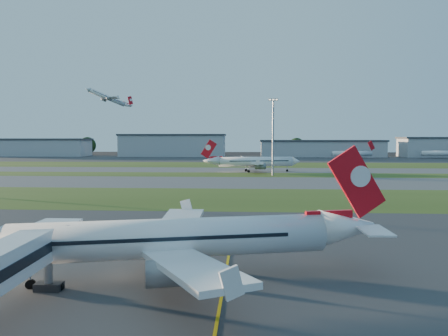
# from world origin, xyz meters

# --- Properties ---
(ground) EXTENTS (700.00, 700.00, 0.00)m
(ground) POSITION_xyz_m (0.00, 0.00, 0.00)
(ground) COLOR black
(ground) RESTS_ON ground
(apron_near) EXTENTS (300.00, 70.00, 0.01)m
(apron_near) POSITION_xyz_m (0.00, 0.00, 0.01)
(apron_near) COLOR #333335
(apron_near) RESTS_ON ground
(grass_strip_a) EXTENTS (300.00, 34.00, 0.01)m
(grass_strip_a) POSITION_xyz_m (0.00, 52.00, 0.01)
(grass_strip_a) COLOR #304617
(grass_strip_a) RESTS_ON ground
(taxiway_a) EXTENTS (300.00, 32.00, 0.01)m
(taxiway_a) POSITION_xyz_m (0.00, 85.00, 0.01)
(taxiway_a) COLOR #515154
(taxiway_a) RESTS_ON ground
(grass_strip_b) EXTENTS (300.00, 18.00, 0.01)m
(grass_strip_b) POSITION_xyz_m (0.00, 110.00, 0.01)
(grass_strip_b) COLOR #304617
(grass_strip_b) RESTS_ON ground
(taxiway_b) EXTENTS (300.00, 26.00, 0.01)m
(taxiway_b) POSITION_xyz_m (0.00, 132.00, 0.01)
(taxiway_b) COLOR #515154
(taxiway_b) RESTS_ON ground
(grass_strip_c) EXTENTS (300.00, 40.00, 0.01)m
(grass_strip_c) POSITION_xyz_m (0.00, 165.00, 0.01)
(grass_strip_c) COLOR #304617
(grass_strip_c) RESTS_ON ground
(apron_far) EXTENTS (400.00, 80.00, 0.01)m
(apron_far) POSITION_xyz_m (0.00, 225.00, 0.01)
(apron_far) COLOR #333335
(apron_far) RESTS_ON ground
(yellow_line) EXTENTS (0.25, 60.00, 0.02)m
(yellow_line) POSITION_xyz_m (5.00, 0.00, 0.00)
(yellow_line) COLOR gold
(yellow_line) RESTS_ON ground
(airliner_parked) EXTENTS (33.81, 28.34, 10.72)m
(airliner_parked) POSITION_xyz_m (0.71, -1.26, 3.76)
(airliner_parked) COLOR white
(airliner_parked) RESTS_ON ground
(airliner_taxiing) EXTENTS (34.17, 28.70, 10.77)m
(airliner_taxiing) POSITION_xyz_m (9.19, 122.92, 3.78)
(airliner_taxiing) COLOR white
(airliner_taxiing) RESTS_ON ground
(airliner_departing) EXTENTS (23.14, 20.25, 8.88)m
(airliner_departing) POSITION_xyz_m (-79.79, 225.48, 37.20)
(airliner_departing) COLOR white
(mini_jet_near) EXTENTS (27.58, 11.54, 9.48)m
(mini_jet_near) POSITION_xyz_m (68.83, 226.14, 3.28)
(mini_jet_near) COLOR white
(mini_jet_near) RESTS_ON ground
(mini_jet_far) EXTENTS (28.60, 6.15, 9.48)m
(mini_jet_far) POSITION_xyz_m (125.46, 235.11, 3.28)
(mini_jet_far) COLOR white
(mini_jet_far) RESTS_ON ground
(light_mast_centre) EXTENTS (3.20, 0.70, 25.80)m
(light_mast_centre) POSITION_xyz_m (15.00, 108.00, 14.81)
(light_mast_centre) COLOR gray
(light_mast_centre) RESTS_ON ground
(hangar_far_west) EXTENTS (91.80, 23.00, 12.20)m
(hangar_far_west) POSITION_xyz_m (-150.00, 255.00, 6.14)
(hangar_far_west) COLOR #9D9FA4
(hangar_far_west) RESTS_ON ground
(hangar_west) EXTENTS (71.40, 23.00, 15.20)m
(hangar_west) POSITION_xyz_m (-45.00, 255.00, 7.64)
(hangar_west) COLOR #9D9FA4
(hangar_west) RESTS_ON ground
(hangar_east) EXTENTS (81.60, 23.00, 11.20)m
(hangar_east) POSITION_xyz_m (55.00, 255.00, 5.64)
(hangar_east) COLOR #9D9FA4
(hangar_east) RESTS_ON ground
(tree_west) EXTENTS (12.10, 12.10, 13.20)m
(tree_west) POSITION_xyz_m (-110.00, 270.00, 7.14)
(tree_west) COLOR black
(tree_west) RESTS_ON ground
(tree_mid_west) EXTENTS (9.90, 9.90, 10.80)m
(tree_mid_west) POSITION_xyz_m (-20.00, 266.00, 5.84)
(tree_mid_west) COLOR black
(tree_mid_west) RESTS_ON ground
(tree_mid_east) EXTENTS (11.55, 11.55, 12.60)m
(tree_mid_east) POSITION_xyz_m (40.00, 269.00, 6.81)
(tree_mid_east) COLOR black
(tree_mid_east) RESTS_ON ground
(tree_east) EXTENTS (10.45, 10.45, 11.40)m
(tree_east) POSITION_xyz_m (115.00, 267.00, 6.16)
(tree_east) COLOR black
(tree_east) RESTS_ON ground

